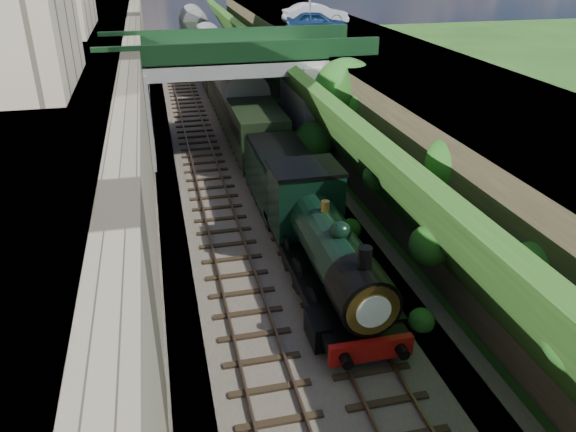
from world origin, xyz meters
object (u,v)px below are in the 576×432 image
at_px(road_bridge, 244,87).
at_px(car_silver, 316,14).
at_px(tree, 346,93).
at_px(tender, 282,181).
at_px(car_blue, 317,22).
at_px(locomotive, 325,247).

distance_m(road_bridge, car_silver, 13.24).
xyz_separation_m(tree, tender, (-4.71, -4.44, -3.03)).
height_order(car_blue, tender, car_blue).
relative_size(tree, car_blue, 1.49).
xyz_separation_m(car_silver, locomotive, (-7.30, -27.34, -5.19)).
height_order(car_blue, locomotive, car_blue).
height_order(road_bridge, tree, road_bridge).
xyz_separation_m(road_bridge, tree, (4.97, -5.09, 0.57)).
xyz_separation_m(car_blue, car_silver, (1.11, 4.21, 0.08)).
bearing_deg(tree, car_blue, 82.57).
xyz_separation_m(tree, car_silver, (2.59, 15.54, 2.44)).
relative_size(tree, tender, 1.10).
bearing_deg(tender, road_bridge, 91.54).
height_order(locomotive, tender, locomotive).
relative_size(locomotive, tender, 1.70).
relative_size(car_silver, locomotive, 0.50).
height_order(road_bridge, locomotive, road_bridge).
relative_size(road_bridge, locomotive, 1.56).
relative_size(car_blue, locomotive, 0.43).
distance_m(car_blue, tender, 17.78).
distance_m(car_silver, tender, 21.97).
xyz_separation_m(car_silver, tender, (-7.30, -19.98, -5.47)).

